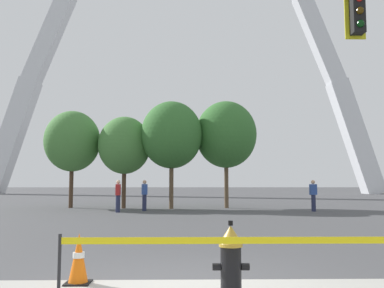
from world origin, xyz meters
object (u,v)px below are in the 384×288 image
object	(u,v)px
traffic_cone_by_hydrant	(79,259)
pedestrian_standing_center	(118,196)
fire_hydrant	(231,263)
monument_arch	(185,44)
pedestrian_walking_right	(313,195)
pedestrian_walking_left	(144,195)

from	to	relation	value
traffic_cone_by_hydrant	pedestrian_standing_center	size ratio (longest dim) A/B	0.46
fire_hydrant	traffic_cone_by_hydrant	world-z (taller)	fire_hydrant
fire_hydrant	monument_arch	xyz separation A→B (m)	(-0.54, 48.22, 19.33)
pedestrian_standing_center	pedestrian_walking_right	size ratio (longest dim) A/B	1.00
monument_arch	pedestrian_standing_center	distance (m)	38.09
pedestrian_walking_left	fire_hydrant	bearing A→B (deg)	-80.85
fire_hydrant	pedestrian_walking_right	world-z (taller)	pedestrian_walking_right
fire_hydrant	pedestrian_walking_left	size ratio (longest dim) A/B	0.62
traffic_cone_by_hydrant	monument_arch	world-z (taller)	monument_arch
monument_arch	pedestrian_walking_left	bearing A→B (deg)	-93.81
fire_hydrant	monument_arch	bearing A→B (deg)	90.64
traffic_cone_by_hydrant	pedestrian_walking_left	bearing A→B (deg)	91.96
fire_hydrant	pedestrian_standing_center	bearing A→B (deg)	104.06
monument_arch	pedestrian_walking_left	xyz separation A→B (m)	(-2.11, -31.76, -18.98)
traffic_cone_by_hydrant	pedestrian_walking_left	xyz separation A→B (m)	(-0.53, 15.54, 0.46)
monument_arch	pedestrian_walking_left	world-z (taller)	monument_arch
monument_arch	pedestrian_standing_center	bearing A→B (deg)	-95.75
pedestrian_standing_center	pedestrian_walking_right	distance (m)	9.85
monument_arch	pedestrian_standing_center	world-z (taller)	monument_arch
monument_arch	pedestrian_walking_right	distance (m)	38.07
pedestrian_walking_left	pedestrian_walking_right	size ratio (longest dim) A/B	1.00
fire_hydrant	traffic_cone_by_hydrant	xyz separation A→B (m)	(-2.12, 0.92, -0.11)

